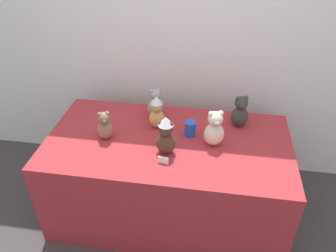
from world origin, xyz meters
TOP-DOWN VIEW (x-y plane):
  - ground_plane at (0.00, 0.00)m, footprint 10.00×10.00m
  - wall_back at (0.00, 0.95)m, footprint 7.00×0.08m
  - display_table at (0.00, 0.25)m, footprint 1.72×0.91m
  - teddy_bear_cocoa at (0.01, 0.11)m, footprint 0.13×0.12m
  - teddy_bear_honey at (-0.11, 0.40)m, footprint 0.12×0.10m
  - teddy_bear_charcoal at (0.49, 0.51)m, footprint 0.15×0.14m
  - teddy_bear_mocha at (-0.44, 0.21)m, footprint 0.14×0.13m
  - teddy_bear_ash at (-0.14, 0.55)m, footprint 0.16×0.15m
  - teddy_bear_cream at (0.32, 0.25)m, footprint 0.16×0.15m
  - party_cup_blue at (0.15, 0.34)m, footprint 0.08×0.08m
  - name_card_front_left at (0.01, 0.00)m, footprint 0.07×0.02m

SIDE VIEW (x-z plane):
  - ground_plane at x=0.00m, z-range 0.00..0.00m
  - display_table at x=0.00m, z-range 0.00..0.72m
  - name_card_front_left at x=0.01m, z-range 0.72..0.77m
  - party_cup_blue at x=0.15m, z-range 0.72..0.83m
  - teddy_bear_mocha at x=-0.44m, z-range 0.71..0.93m
  - teddy_bear_ash at x=-0.14m, z-range 0.71..0.94m
  - teddy_bear_charcoal at x=0.49m, z-range 0.71..0.96m
  - teddy_bear_honey at x=-0.11m, z-range 0.71..0.97m
  - teddy_bear_cream at x=0.32m, z-range 0.71..0.98m
  - teddy_bear_cocoa at x=0.01m, z-range 0.71..1.00m
  - wall_back at x=0.00m, z-range 0.00..2.60m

